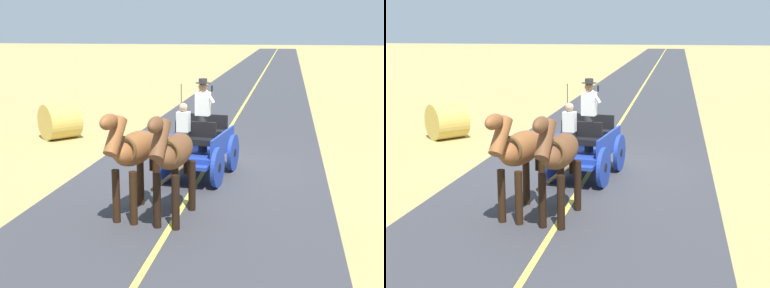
% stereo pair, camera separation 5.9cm
% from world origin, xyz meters
% --- Properties ---
extents(ground_plane, '(200.00, 200.00, 0.00)m').
position_xyz_m(ground_plane, '(0.00, 0.00, 0.00)').
color(ground_plane, tan).
extents(road_surface, '(6.25, 160.00, 0.01)m').
position_xyz_m(road_surface, '(0.00, 0.00, 0.00)').
color(road_surface, '#38383D').
rests_on(road_surface, ground).
extents(road_centre_stripe, '(0.12, 160.00, 0.00)m').
position_xyz_m(road_centre_stripe, '(0.00, 0.00, 0.01)').
color(road_centre_stripe, '#DBCC4C').
rests_on(road_centre_stripe, road_surface).
extents(horse_drawn_carriage, '(1.72, 4.51, 2.50)m').
position_xyz_m(horse_drawn_carriage, '(0.02, 0.73, 0.82)').
color(horse_drawn_carriage, '#1E3899').
rests_on(horse_drawn_carriage, ground).
extents(horse_near_side, '(0.71, 2.14, 2.21)m').
position_xyz_m(horse_near_side, '(0.01, 3.79, 1.32)').
color(horse_near_side, brown).
rests_on(horse_near_side, ground).
extents(horse_off_side, '(0.80, 2.15, 2.21)m').
position_xyz_m(horse_off_side, '(0.82, 3.68, 1.32)').
color(horse_off_side, brown).
rests_on(horse_off_side, ground).
extents(hay_bale, '(1.63, 1.62, 1.20)m').
position_xyz_m(hay_bale, '(5.42, -2.96, 0.60)').
color(hay_bale, gold).
rests_on(hay_bale, ground).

